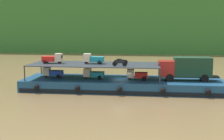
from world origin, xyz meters
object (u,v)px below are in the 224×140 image
Objects in this scene: motorcycle_upper_port at (120,63)px; motorcycle_upper_centre at (121,61)px; mini_truck_upper_stern at (53,58)px; mini_truck_upper_mid at (93,59)px; covered_lorry at (186,68)px; mini_truck_lower_aft at (93,74)px; mini_truck_lower_mid at (137,75)px; cargo_barge at (122,84)px; mini_truck_lower_stern at (53,72)px.

motorcycle_upper_centre is at bearing 91.75° from motorcycle_upper_port.
motorcycle_upper_port is 1.00× the size of motorcycle_upper_centre.
mini_truck_upper_mid is (5.66, 0.22, 0.00)m from mini_truck_upper_stern.
mini_truck_upper_mid reaches higher than covered_lorry.
covered_lorry reaches higher than motorcycle_upper_port.
mini_truck_upper_stern reaches higher than mini_truck_lower_aft.
mini_truck_lower_mid is at bearing -8.36° from motorcycle_upper_centre.
motorcycle_upper_centre is at bearing 179.27° from covered_lorry.
cargo_barge is at bearing 0.16° from mini_truck_upper_stern.
mini_truck_upper_stern is (-9.70, -0.03, 3.44)m from cargo_barge.
covered_lorry is 18.19m from mini_truck_upper_stern.
covered_lorry is 2.86× the size of mini_truck_lower_stern.
mini_truck_lower_aft is 6.12m from mini_truck_upper_stern.
mini_truck_upper_stern reaches higher than motorcycle_upper_port.
mini_truck_lower_aft is at bearing -77.92° from mini_truck_upper_mid.
mini_truck_lower_stern is 1.00× the size of mini_truck_upper_stern.
covered_lorry is 8.88m from motorcycle_upper_port.
covered_lorry is 6.57m from mini_truck_lower_mid.
mini_truck_upper_mid is at bearing 175.31° from mini_truck_lower_mid.
covered_lorry reaches higher than cargo_barge.
mini_truck_lower_stern is 0.99× the size of mini_truck_lower_aft.
covered_lorry is at bearing -0.73° from motorcycle_upper_centre.
mini_truck_lower_aft reaches higher than cargo_barge.
mini_truck_upper_stern is at bearing -177.78° from mini_truck_upper_mid.
mini_truck_lower_mid is 1.47× the size of motorcycle_upper_centre.
covered_lorry is 18.29m from mini_truck_lower_stern.
mini_truck_upper_stern is 1.45× the size of motorcycle_upper_port.
motorcycle_upper_port is (3.84, -2.13, -0.26)m from mini_truck_upper_mid.
motorcycle_upper_port is (-2.16, -1.64, 1.74)m from mini_truck_lower_mid.
cargo_barge is 10.30m from mini_truck_upper_stern.
motorcycle_upper_centre is at bearing 0.33° from mini_truck_upper_stern.
mini_truck_upper_mid reaches higher than motorcycle_upper_centre.
mini_truck_lower_stern is 11.77m from mini_truck_lower_mid.
mini_truck_lower_aft is at bearing -4.26° from mini_truck_lower_stern.
mini_truck_upper_mid reaches higher than cargo_barge.
mini_truck_lower_aft is 1.00× the size of mini_truck_upper_mid.
mini_truck_lower_stern is 1.45× the size of motorcycle_upper_port.
motorcycle_upper_port is at bearing -95.85° from cargo_barge.
mini_truck_upper_stern is (-5.78, 0.32, 2.00)m from mini_truck_lower_aft.
cargo_barge is 3.39× the size of covered_lorry.
mini_truck_lower_stern is at bearing 179.63° from motorcycle_upper_centre.
mini_truck_lower_mid is 3.23m from motorcycle_upper_port.
mini_truck_upper_mid is (-6.01, 0.49, 2.00)m from mini_truck_lower_mid.
mini_truck_lower_stern is 0.99× the size of mini_truck_upper_mid.
mini_truck_lower_stern and mini_truck_lower_aft have the same top height.
mini_truck_upper_stern is (-11.67, 0.27, 2.00)m from mini_truck_lower_mid.
mini_truck_upper_mid is 3.80m from motorcycle_upper_centre.
mini_truck_lower_stern is 1.46× the size of motorcycle_upper_centre.
mini_truck_lower_stern reaches higher than cargo_barge.
cargo_barge is 9.75× the size of mini_truck_upper_stern.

